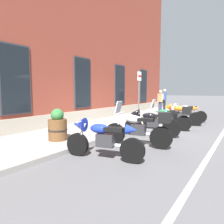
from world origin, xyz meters
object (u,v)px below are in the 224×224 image
Objects in this scene: motorcycle_black_sport at (150,121)px; parking_sign at (139,89)px; motorcycle_blue_sport at (100,137)px; motorcycle_green_touring at (169,117)px; pedestrian_tan_coat at (160,100)px; motorcycle_grey_naked at (186,113)px; motorcycle_orange_sport at (180,113)px; motorcycle_silver_touring at (140,128)px; barrel_planter at (58,127)px; pedestrian_blue_top at (165,99)px.

parking_sign reaches higher than motorcycle_black_sport.
motorcycle_blue_sport is 5.80m from parking_sign.
pedestrian_tan_coat is (5.01, 2.25, 0.48)m from motorcycle_green_touring.
parking_sign is (-4.31, -0.45, 0.74)m from pedestrian_tan_coat.
pedestrian_tan_coat is at bearing 11.90° from motorcycle_blue_sport.
pedestrian_tan_coat is (2.05, 2.25, 0.55)m from motorcycle_grey_naked.
motorcycle_black_sport is (3.13, 0.01, -0.00)m from motorcycle_blue_sport.
motorcycle_grey_naked is 0.81× the size of parking_sign.
motorcycle_black_sport is at bearing 175.82° from motorcycle_orange_sport.
motorcycle_silver_touring is at bearing -153.30° from parking_sign.
motorcycle_black_sport is at bearing 12.60° from motorcycle_silver_touring.
pedestrian_tan_coat is (6.62, 2.05, 0.48)m from motorcycle_black_sport.
pedestrian_tan_coat is (3.45, 2.28, 0.45)m from motorcycle_orange_sport.
motorcycle_orange_sport is at bearing 1.36° from motorcycle_silver_touring.
motorcycle_silver_touring is 0.85× the size of parking_sign.
parking_sign is at bearing -174.00° from pedestrian_tan_coat.
motorcycle_grey_naked is 7.63m from barrel_planter.
motorcycle_silver_touring is at bearing -11.75° from motorcycle_blue_sport.
pedestrian_tan_coat is (9.75, 2.06, 0.48)m from motorcycle_blue_sport.
motorcycle_green_touring reaches higher than motorcycle_orange_sport.
motorcycle_orange_sport is (4.70, 0.11, 0.01)m from motorcycle_silver_touring.
parking_sign is (-2.26, 1.80, 1.29)m from motorcycle_grey_naked.
motorcycle_blue_sport is at bearing -168.10° from pedestrian_tan_coat.
parking_sign reaches higher than pedestrian_blue_top.
parking_sign is 5.21m from barrel_planter.
motorcycle_green_touring is 6.42m from pedestrian_blue_top.
motorcycle_orange_sport is 1.41m from motorcycle_grey_naked.
barrel_planter is at bearing -179.52° from pedestrian_tan_coat.
motorcycle_blue_sport is 7.71m from motorcycle_grey_naked.
parking_sign is at bearing -4.25° from barrel_planter.
pedestrian_blue_top is at bearing 27.77° from motorcycle_orange_sport.
pedestrian_blue_top is at bearing 21.04° from motorcycle_green_touring.
motorcycle_grey_naked is at bearing -142.58° from pedestrian_blue_top.
barrel_planter is at bearing 153.53° from motorcycle_green_touring.
pedestrian_tan_coat is (8.16, 2.39, 0.46)m from motorcycle_silver_touring.
pedestrian_tan_coat reaches higher than motorcycle_green_touring.
pedestrian_blue_top reaches higher than motorcycle_grey_naked.
parking_sign reaches higher than pedestrian_tan_coat.
pedestrian_blue_top reaches higher than barrel_planter.
motorcycle_silver_touring is at bearing -178.64° from motorcycle_orange_sport.
motorcycle_green_touring is 1.31× the size of pedestrian_tan_coat.
motorcycle_black_sport reaches higher than motorcycle_grey_naked.
motorcycle_silver_touring is 4.70m from motorcycle_orange_sport.
parking_sign is (2.31, 1.59, 1.22)m from motorcycle_black_sport.
motorcycle_blue_sport is 10.93m from pedestrian_blue_top.
motorcycle_silver_touring is 1.57m from motorcycle_black_sport.
motorcycle_black_sport is 7.89m from pedestrian_blue_top.
motorcycle_black_sport is 4.58m from motorcycle_grey_naked.
motorcycle_green_touring is at bearing -7.09° from motorcycle_black_sport.
pedestrian_tan_coat reaches higher than motorcycle_orange_sport.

